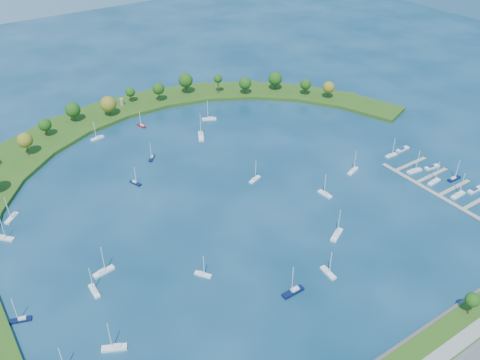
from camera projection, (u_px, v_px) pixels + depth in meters
ground at (237, 195)px, 240.38m from camera, size 700.00×700.00×0.00m
breakwater at (105, 177)px, 251.56m from camera, size 286.74×247.64×2.00m
breakwater_trees at (138, 113)px, 290.32m from camera, size 237.34×92.38×14.28m
harbor_tower at (122, 102)px, 317.46m from camera, size 2.60×2.60×4.36m
dock_system at (460, 197)px, 238.35m from camera, size 24.28×82.00×1.60m
moored_boat_0 at (141, 125)px, 298.46m from camera, size 3.26×6.82×9.67m
moored_boat_1 at (12, 217)px, 224.68m from camera, size 7.42×7.39×12.03m
moored_boat_2 at (201, 136)px, 287.41m from camera, size 7.41×10.44×15.14m
moored_boat_3 at (209, 118)px, 305.59m from camera, size 8.74×6.05×12.63m
moored_boat_4 at (94, 290)px, 187.86m from camera, size 2.33×7.77×11.36m
moored_boat_6 at (203, 274)px, 195.17m from camera, size 5.39×6.67×9.96m
moored_boat_7 at (103, 271)px, 196.29m from camera, size 8.83×3.57×12.62m
moored_boat_8 at (325, 193)px, 239.98m from camera, size 2.92×7.84×11.27m
moored_boat_9 at (97, 138)px, 285.73m from camera, size 7.74×3.19×11.05m
moored_boat_11 at (20, 319)px, 176.50m from camera, size 7.65×4.45×10.86m
moored_boat_12 at (255, 179)px, 250.50m from camera, size 7.67×4.40×10.87m
moored_boat_13 at (152, 157)px, 267.70m from camera, size 5.79×6.40×9.94m
moored_boat_14 at (4, 238)px, 213.07m from camera, size 7.20×7.58×12.01m
moored_boat_15 at (135, 182)px, 247.96m from camera, size 3.92×6.87×9.75m
moored_boat_16 at (337, 234)px, 214.76m from camera, size 9.31×6.41×13.44m
moored_boat_17 at (328, 272)px, 195.95m from camera, size 2.97×8.00×11.49m
moored_boat_18 at (353, 170)px, 257.01m from camera, size 8.32×4.70×11.79m
moored_boat_19 at (114, 347)px, 166.67m from camera, size 8.46×5.78×12.19m
moored_boat_20 at (293, 291)px, 187.50m from camera, size 8.95×2.51×13.15m
docked_boat_4 at (458, 195)px, 239.18m from camera, size 8.60×2.66×12.54m
docked_boat_5 at (475, 190)px, 242.94m from camera, size 8.93×2.78×1.81m
docked_boat_6 at (434, 181)px, 248.64m from camera, size 8.20×2.92×11.82m
docked_boat_7 at (454, 178)px, 250.95m from camera, size 7.76×2.35×11.34m
docked_boat_8 at (414, 170)px, 256.91m from camera, size 8.65×3.60×12.33m
docked_boat_9 at (432, 167)px, 260.17m from camera, size 8.81×3.57×1.75m
docked_boat_10 at (391, 155)px, 269.99m from camera, size 7.21×2.41×10.44m
docked_boat_11 at (403, 149)px, 275.41m from camera, size 8.44×2.49×1.71m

